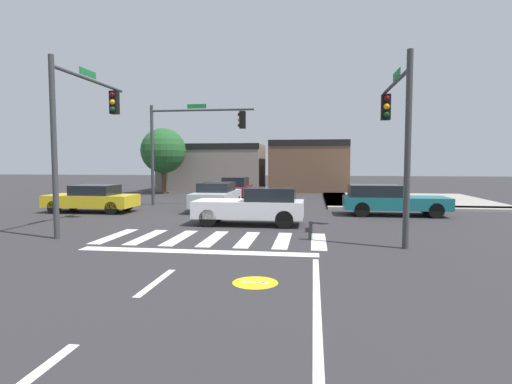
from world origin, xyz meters
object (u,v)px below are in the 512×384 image
car_white (254,206)px  car_silver (217,196)px  car_teal (389,200)px  traffic_signal_southeast (397,121)px  car_yellow (92,198)px  roadside_tree (163,151)px  car_maroon (236,188)px  traffic_signal_southwest (84,117)px  traffic_signal_northwest (191,134)px

car_white → car_silver: car_white is taller
car_teal → traffic_signal_southeast: bearing=-98.3°
car_yellow → roadside_tree: bearing=93.8°
car_maroon → car_silver: car_maroon is taller
car_yellow → car_teal: bearing=3.0°
traffic_signal_southwest → traffic_signal_northwest: 8.87m
traffic_signal_southeast → car_yellow: 14.91m
traffic_signal_northwest → car_white: bearing=-56.2°
car_white → car_silver: (-2.65, 4.91, -0.02)m
traffic_signal_southeast → car_yellow: traffic_signal_southeast is taller
car_white → car_maroon: bearing=-75.9°
car_white → traffic_signal_southwest: bearing=18.6°
roadside_tree → car_white: bearing=-58.6°
traffic_signal_southwest → car_teal: size_ratio=1.25×
car_silver → traffic_signal_northwest: bearing=-134.5°
car_yellow → car_maroon: (5.74, 8.16, 0.06)m
car_silver → car_teal: same height
traffic_signal_southwest → car_silver: (3.30, 6.91, -3.39)m
car_white → car_yellow: bearing=-19.9°
car_maroon → car_silver: size_ratio=0.90×
roadside_tree → car_teal: bearing=-37.0°
traffic_signal_northwest → car_silver: (1.89, -1.85, -3.35)m
traffic_signal_northwest → traffic_signal_southeast: (9.53, -9.01, -0.26)m
car_white → car_maroon: (-2.83, 11.27, 0.01)m
car_white → car_silver: 5.58m
traffic_signal_southwest → roadside_tree: traffic_signal_southwest is taller
car_maroon → car_teal: 11.43m
car_white → car_maroon: size_ratio=1.02×
car_maroon → car_teal: bearing=49.7°
traffic_signal_southwest → car_maroon: 14.04m
car_teal → car_yellow: bearing=-177.0°
car_yellow → car_maroon: 9.98m
traffic_signal_southwest → traffic_signal_southeast: (10.94, -0.25, -0.30)m
traffic_signal_northwest → car_silver: bearing=-44.5°
car_yellow → car_silver: car_silver is taller
car_silver → roadside_tree: roadside_tree is taller
traffic_signal_northwest → car_maroon: traffic_signal_northwest is taller
traffic_signal_southwest → car_teal: (11.83, 5.86, -3.39)m
traffic_signal_northwest → car_yellow: size_ratio=1.38×
traffic_signal_southeast → car_maroon: bearing=30.1°
car_silver → car_maroon: bearing=-178.4°
car_yellow → roadside_tree: (-0.81, 12.25, 2.69)m
car_silver → roadside_tree: 12.70m
car_maroon → traffic_signal_northwest: bearing=-20.8°
traffic_signal_southeast → car_teal: bearing=-8.3°
roadside_tree → traffic_signal_northwest: bearing=-60.6°
traffic_signal_northwest → traffic_signal_southwest: bearing=-99.1°
traffic_signal_southeast → car_teal: 6.91m
car_teal → traffic_signal_northwest: bearing=164.5°
traffic_signal_northwest → car_maroon: bearing=69.2°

